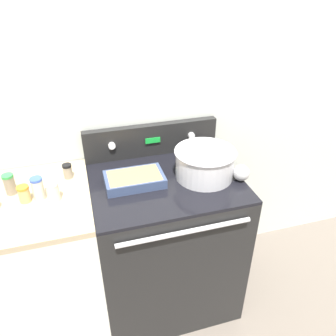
{
  "coord_description": "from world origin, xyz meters",
  "views": [
    {
      "loc": [
        -0.4,
        -1.1,
        1.9
      ],
      "look_at": [
        0.02,
        0.34,
        0.99
      ],
      "focal_mm": 35.0,
      "sensor_mm": 36.0,
      "label": 1
    }
  ],
  "objects_px": {
    "spice_jar_white_cap": "(53,191)",
    "spice_jar_green_cap": "(10,184)",
    "ladle": "(241,172)",
    "casserole_dish": "(134,179)",
    "spice_jar_orange_cap": "(24,194)",
    "mixing_bowl": "(205,162)",
    "spice_jar_blue_cap": "(38,188)",
    "spice_jar_black_cap": "(68,171)"
  },
  "relations": [
    {
      "from": "spice_jar_blue_cap",
      "to": "spice_jar_orange_cap",
      "type": "relative_size",
      "value": 1.38
    },
    {
      "from": "casserole_dish",
      "to": "ladle",
      "type": "distance_m",
      "value": 0.57
    },
    {
      "from": "mixing_bowl",
      "to": "casserole_dish",
      "type": "distance_m",
      "value": 0.39
    },
    {
      "from": "mixing_bowl",
      "to": "spice_jar_green_cap",
      "type": "relative_size",
      "value": 3.07
    },
    {
      "from": "spice_jar_black_cap",
      "to": "spice_jar_white_cap",
      "type": "distance_m",
      "value": 0.21
    },
    {
      "from": "casserole_dish",
      "to": "spice_jar_blue_cap",
      "type": "xyz_separation_m",
      "value": [
        -0.47,
        -0.01,
        0.04
      ]
    },
    {
      "from": "casserole_dish",
      "to": "spice_jar_blue_cap",
      "type": "relative_size",
      "value": 2.66
    },
    {
      "from": "spice_jar_white_cap",
      "to": "spice_jar_green_cap",
      "type": "distance_m",
      "value": 0.24
    },
    {
      "from": "spice_jar_white_cap",
      "to": "spice_jar_orange_cap",
      "type": "distance_m",
      "value": 0.14
    },
    {
      "from": "casserole_dish",
      "to": "spice_jar_white_cap",
      "type": "distance_m",
      "value": 0.41
    },
    {
      "from": "mixing_bowl",
      "to": "spice_jar_black_cap",
      "type": "bearing_deg",
      "value": 166.2
    },
    {
      "from": "spice_jar_black_cap",
      "to": "spice_jar_orange_cap",
      "type": "bearing_deg",
      "value": -142.09
    },
    {
      "from": "mixing_bowl",
      "to": "casserole_dish",
      "type": "xyz_separation_m",
      "value": [
        -0.38,
        0.03,
        -0.06
      ]
    },
    {
      "from": "casserole_dish",
      "to": "spice_jar_orange_cap",
      "type": "xyz_separation_m",
      "value": [
        -0.54,
        -0.02,
        0.02
      ]
    },
    {
      "from": "casserole_dish",
      "to": "ladle",
      "type": "relative_size",
      "value": 1.08
    },
    {
      "from": "spice_jar_white_cap",
      "to": "spice_jar_green_cap",
      "type": "relative_size",
      "value": 0.95
    },
    {
      "from": "casserole_dish",
      "to": "spice_jar_black_cap",
      "type": "relative_size",
      "value": 3.88
    },
    {
      "from": "spice_jar_black_cap",
      "to": "spice_jar_orange_cap",
      "type": "height_order",
      "value": "spice_jar_orange_cap"
    },
    {
      "from": "casserole_dish",
      "to": "spice_jar_green_cap",
      "type": "xyz_separation_m",
      "value": [
        -0.61,
        0.07,
        0.04
      ]
    },
    {
      "from": "casserole_dish",
      "to": "spice_jar_orange_cap",
      "type": "relative_size",
      "value": 3.67
    },
    {
      "from": "spice_jar_green_cap",
      "to": "spice_jar_white_cap",
      "type": "bearing_deg",
      "value": -30.65
    },
    {
      "from": "spice_jar_white_cap",
      "to": "spice_jar_green_cap",
      "type": "xyz_separation_m",
      "value": [
        -0.21,
        0.12,
        0.0
      ]
    },
    {
      "from": "spice_jar_black_cap",
      "to": "spice_jar_green_cap",
      "type": "bearing_deg",
      "value": -165.76
    },
    {
      "from": "spice_jar_black_cap",
      "to": "spice_jar_white_cap",
      "type": "relative_size",
      "value": 0.78
    },
    {
      "from": "ladle",
      "to": "spice_jar_black_cap",
      "type": "relative_size",
      "value": 3.61
    },
    {
      "from": "mixing_bowl",
      "to": "spice_jar_orange_cap",
      "type": "distance_m",
      "value": 0.92
    },
    {
      "from": "mixing_bowl",
      "to": "spice_jar_green_cap",
      "type": "height_order",
      "value": "mixing_bowl"
    },
    {
      "from": "ladle",
      "to": "spice_jar_white_cap",
      "type": "bearing_deg",
      "value": 176.06
    },
    {
      "from": "spice_jar_white_cap",
      "to": "spice_jar_blue_cap",
      "type": "height_order",
      "value": "spice_jar_blue_cap"
    },
    {
      "from": "mixing_bowl",
      "to": "spice_jar_orange_cap",
      "type": "bearing_deg",
      "value": 179.07
    },
    {
      "from": "mixing_bowl",
      "to": "ladle",
      "type": "distance_m",
      "value": 0.2
    },
    {
      "from": "spice_jar_orange_cap",
      "to": "spice_jar_green_cap",
      "type": "distance_m",
      "value": 0.12
    },
    {
      "from": "mixing_bowl",
      "to": "spice_jar_blue_cap",
      "type": "bearing_deg",
      "value": 178.61
    },
    {
      "from": "ladle",
      "to": "spice_jar_blue_cap",
      "type": "bearing_deg",
      "value": 174.23
    },
    {
      "from": "mixing_bowl",
      "to": "spice_jar_blue_cap",
      "type": "height_order",
      "value": "mixing_bowl"
    },
    {
      "from": "ladle",
      "to": "spice_jar_orange_cap",
      "type": "xyz_separation_m",
      "value": [
        -1.1,
        0.1,
        0.01
      ]
    },
    {
      "from": "spice_jar_white_cap",
      "to": "spice_jar_orange_cap",
      "type": "relative_size",
      "value": 1.21
    },
    {
      "from": "spice_jar_white_cap",
      "to": "spice_jar_blue_cap",
      "type": "bearing_deg",
      "value": 151.08
    },
    {
      "from": "casserole_dish",
      "to": "spice_jar_green_cap",
      "type": "height_order",
      "value": "spice_jar_green_cap"
    },
    {
      "from": "spice_jar_green_cap",
      "to": "mixing_bowl",
      "type": "bearing_deg",
      "value": -6.04
    },
    {
      "from": "mixing_bowl",
      "to": "casserole_dish",
      "type": "height_order",
      "value": "mixing_bowl"
    },
    {
      "from": "casserole_dish",
      "to": "spice_jar_orange_cap",
      "type": "height_order",
      "value": "spice_jar_orange_cap"
    }
  ]
}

